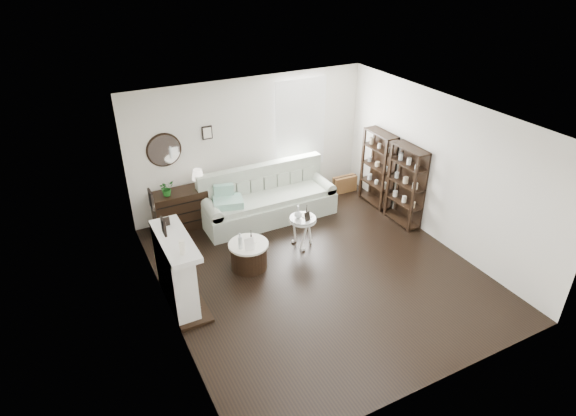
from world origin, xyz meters
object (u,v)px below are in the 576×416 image
sofa (267,201)px  drum_table (249,255)px  pedestal_table (303,220)px  dresser (184,209)px

sofa → drum_table: (-1.02, -1.44, -0.10)m
sofa → drum_table: bearing=-125.3°
sofa → pedestal_table: 1.29m
pedestal_table → dresser: bearing=136.0°
drum_table → pedestal_table: pedestal_table is taller
sofa → pedestal_table: bearing=-84.6°
drum_table → pedestal_table: bearing=8.4°
drum_table → pedestal_table: size_ratio=1.15×
sofa → drum_table: size_ratio=3.92×
dresser → drum_table: bearing=-72.4°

